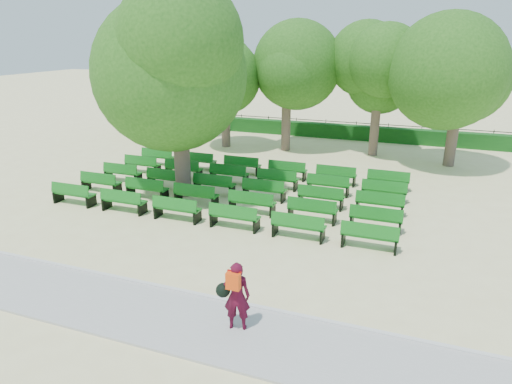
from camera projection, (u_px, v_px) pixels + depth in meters
ground at (221, 205)px, 17.93m from camera, size 120.00×120.00×0.00m
paving at (98, 302)px, 11.37m from camera, size 30.00×2.20×0.06m
curb at (125, 280)px, 12.38m from camera, size 30.00×0.12×0.10m
hedge at (309, 129)px, 30.19m from camera, size 26.00×0.70×0.90m
fence at (310, 135)px, 30.69m from camera, size 26.00×0.10×1.02m
tree_line at (292, 149)px, 26.79m from camera, size 21.80×6.80×7.04m
bench_array at (239, 194)px, 18.91m from camera, size 1.80×0.68×1.12m
tree_among at (177, 66)px, 17.43m from camera, size 5.76×5.76×7.83m
person at (236, 295)px, 10.06m from camera, size 0.81×0.53×1.64m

